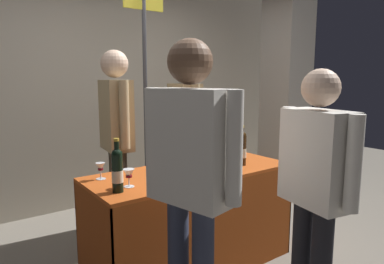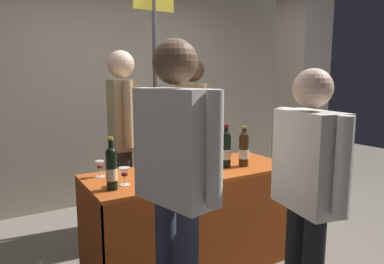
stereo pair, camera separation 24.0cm
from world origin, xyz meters
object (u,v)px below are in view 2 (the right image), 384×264
(tasting_table, at_px, (192,202))
(wine_glass_near_vendor, at_px, (124,173))
(display_bottle_0, at_px, (244,148))
(booth_signpost, at_px, (155,90))
(concrete_pillar, at_px, (302,65))
(vendor_presenter, at_px, (123,129))
(taster_foreground_right, at_px, (308,182))
(featured_wine_bottle, at_px, (197,154))
(wine_glass_mid, at_px, (218,158))
(wine_glass_near_taster, at_px, (100,166))

(tasting_table, distance_m, wine_glass_near_vendor, 0.68)
(display_bottle_0, height_order, booth_signpost, booth_signpost)
(concrete_pillar, bearing_deg, wine_glass_near_vendor, -162.90)
(vendor_presenter, xyz_separation_m, taster_foreground_right, (0.46, -1.72, -0.12))
(taster_foreground_right, relative_size, booth_signpost, 0.66)
(concrete_pillar, bearing_deg, display_bottle_0, -152.49)
(featured_wine_bottle, distance_m, wine_glass_mid, 0.16)
(wine_glass_mid, xyz_separation_m, wine_glass_near_taster, (-0.82, 0.32, -0.02))
(taster_foreground_right, bearing_deg, vendor_presenter, 26.27)
(wine_glass_mid, relative_size, vendor_presenter, 0.08)
(featured_wine_bottle, relative_size, wine_glass_near_taster, 2.59)
(tasting_table, relative_size, wine_glass_near_vendor, 13.56)
(wine_glass_near_vendor, height_order, wine_glass_mid, wine_glass_mid)
(display_bottle_0, xyz_separation_m, wine_glass_mid, (-0.27, -0.03, -0.04))
(tasting_table, bearing_deg, wine_glass_near_vendor, -170.97)
(taster_foreground_right, bearing_deg, tasting_table, 21.67)
(wine_glass_mid, bearing_deg, booth_signpost, 86.87)
(wine_glass_mid, height_order, vendor_presenter, vendor_presenter)
(wine_glass_near_taster, relative_size, booth_signpost, 0.05)
(tasting_table, relative_size, booth_signpost, 0.69)
(featured_wine_bottle, distance_m, taster_foreground_right, 0.94)
(concrete_pillar, height_order, tasting_table, concrete_pillar)
(booth_signpost, bearing_deg, wine_glass_near_vendor, -123.29)
(taster_foreground_right, bearing_deg, featured_wine_bottle, 20.62)
(concrete_pillar, xyz_separation_m, taster_foreground_right, (-1.77, -1.65, -0.73))
(tasting_table, relative_size, display_bottle_0, 4.95)
(wine_glass_near_taster, bearing_deg, concrete_pillar, 10.78)
(concrete_pillar, relative_size, tasting_table, 2.04)
(vendor_presenter, bearing_deg, taster_foreground_right, 22.17)
(wine_glass_mid, bearing_deg, display_bottle_0, 5.61)
(featured_wine_bottle, distance_m, wine_glass_near_vendor, 0.61)
(featured_wine_bottle, xyz_separation_m, taster_foreground_right, (0.15, -0.93, -0.00))
(wine_glass_near_vendor, bearing_deg, tasting_table, 9.03)
(concrete_pillar, xyz_separation_m, featured_wine_bottle, (-1.92, -0.72, -0.73))
(wine_glass_near_taster, height_order, booth_signpost, booth_signpost)
(vendor_presenter, bearing_deg, booth_signpost, 134.29)
(tasting_table, relative_size, vendor_presenter, 0.93)
(concrete_pillar, xyz_separation_m, wine_glass_mid, (-1.79, -0.82, -0.75))
(display_bottle_0, bearing_deg, wine_glass_near_taster, 164.86)
(taster_foreground_right, bearing_deg, display_bottle_0, -4.70)
(tasting_table, distance_m, vendor_presenter, 0.95)
(display_bottle_0, distance_m, booth_signpost, 1.33)
(wine_glass_near_taster, xyz_separation_m, vendor_presenter, (0.38, 0.56, 0.17))
(wine_glass_near_vendor, xyz_separation_m, vendor_presenter, (0.30, 0.84, 0.17))
(tasting_table, height_order, display_bottle_0, display_bottle_0)
(featured_wine_bottle, height_order, vendor_presenter, vendor_presenter)
(wine_glass_near_vendor, distance_m, booth_signpost, 1.55)
(wine_glass_near_vendor, height_order, booth_signpost, booth_signpost)
(wine_glass_mid, bearing_deg, wine_glass_near_vendor, 176.83)
(taster_foreground_right, bearing_deg, wine_glass_near_taster, 47.35)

